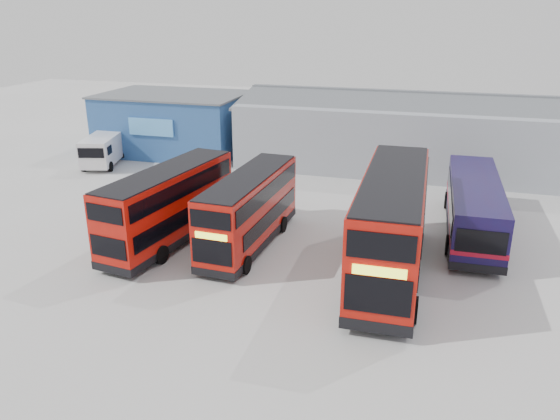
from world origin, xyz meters
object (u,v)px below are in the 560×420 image
(panel_van, at_px, (103,149))
(double_decker_centre, at_px, (250,211))
(double_decker_right, at_px, (391,227))
(single_decker_blue, at_px, (473,208))
(double_decker_left, at_px, (169,207))
(office_block, at_px, (174,123))
(maintenance_shed, at_px, (433,133))

(panel_van, bearing_deg, double_decker_centre, -50.49)
(double_decker_right, bearing_deg, single_decker_blue, 57.14)
(double_decker_centre, distance_m, single_decker_blue, 12.55)
(double_decker_left, xyz_separation_m, double_decker_right, (11.80, -0.63, 0.43))
(office_block, bearing_deg, maintenance_shed, 5.21)
(double_decker_right, relative_size, panel_van, 2.01)
(double_decker_right, bearing_deg, office_block, 136.40)
(double_decker_right, distance_m, panel_van, 27.68)
(maintenance_shed, distance_m, single_decker_blue, 14.94)
(double_decker_right, height_order, panel_van, double_decker_right)
(maintenance_shed, bearing_deg, double_decker_centre, -114.21)
(double_decker_centre, bearing_deg, panel_van, 147.30)
(double_decker_left, xyz_separation_m, panel_van, (-12.44, 12.67, -0.70))
(double_decker_left, distance_m, panel_van, 17.77)
(maintenance_shed, bearing_deg, panel_van, -163.07)
(double_decker_left, distance_m, single_decker_blue, 16.84)
(maintenance_shed, distance_m, double_decker_left, 24.30)
(single_decker_blue, bearing_deg, office_block, -28.02)
(double_decker_centre, height_order, single_decker_blue, double_decker_centre)
(double_decker_centre, xyz_separation_m, double_decker_right, (7.51, -1.44, 0.51))
(office_block, bearing_deg, double_decker_right, -42.68)
(panel_van, bearing_deg, double_decker_left, -60.69)
(double_decker_centre, bearing_deg, double_decker_left, -166.64)
(maintenance_shed, bearing_deg, office_block, -174.79)
(double_decker_centre, bearing_deg, double_decker_right, -8.26)
(office_block, distance_m, double_decker_centre, 22.02)
(double_decker_left, distance_m, double_decker_right, 11.83)
(double_decker_right, relative_size, single_decker_blue, 1.02)
(double_decker_right, distance_m, single_decker_blue, 7.62)
(office_block, height_order, double_decker_right, office_block)
(maintenance_shed, xyz_separation_m, single_decker_blue, (2.69, -14.66, -1.05))
(maintenance_shed, distance_m, double_decker_centre, 21.54)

